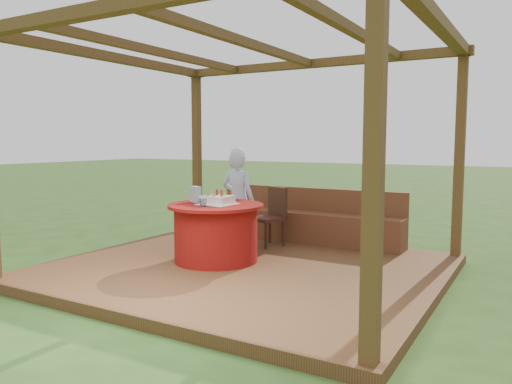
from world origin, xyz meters
TOP-DOWN VIEW (x-y plane):
  - ground at (0.00, 0.00)m, footprint 60.00×60.00m
  - deck at (0.00, 0.00)m, footprint 4.50×4.00m
  - pergola at (0.00, 0.00)m, footprint 4.50×4.00m
  - bench at (0.00, 1.72)m, footprint 3.00×0.42m
  - table at (-0.44, 0.01)m, footprint 1.20×1.20m
  - chair at (-0.29, 1.20)m, footprint 0.52×0.52m
  - elderly_woman at (-0.56, 0.72)m, footprint 0.51×0.34m
  - birthday_cake at (-0.42, 0.01)m, footprint 0.43×0.43m
  - gift_bag at (-0.79, 0.05)m, footprint 0.17×0.14m
  - drinking_glass at (-0.44, -0.27)m, footprint 0.11×0.11m

SIDE VIEW (x-z plane):
  - ground at x=0.00m, z-range 0.00..0.00m
  - deck at x=0.00m, z-range 0.00..0.12m
  - bench at x=0.00m, z-range -0.02..0.79m
  - table at x=-0.44m, z-range 0.13..0.85m
  - chair at x=-0.29m, z-range 0.16..1.00m
  - elderly_woman at x=-0.56m, z-range 0.12..1.55m
  - drinking_glass at x=-0.44m, z-range 0.85..0.94m
  - birthday_cake at x=-0.42m, z-range 0.81..0.99m
  - gift_bag at x=-0.79m, z-range 0.85..1.05m
  - pergola at x=0.00m, z-range 1.05..3.77m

